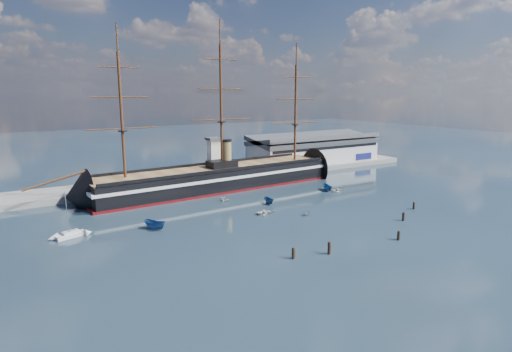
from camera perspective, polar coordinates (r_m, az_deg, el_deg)
ground at (r=136.38m, az=-0.54°, el=-3.29°), size 600.00×600.00×0.00m
quay at (r=171.72m, az=-3.93°, el=-0.28°), size 180.00×18.00×2.00m
warehouse at (r=200.14m, az=7.74°, el=3.61°), size 63.00×21.00×11.60m
quay_tower at (r=164.26m, az=-5.65°, el=2.62°), size 5.00×5.00×15.00m
warship at (r=150.75m, az=-5.78°, el=-0.37°), size 113.35×21.71×53.94m
sailboat at (r=111.88m, az=-23.46°, el=-7.15°), size 7.40×4.06×11.36m
motorboat_a at (r=111.68m, az=-13.28°, el=-6.92°), size 7.72×6.11×2.95m
motorboat_b at (r=121.74m, az=1.38°, el=-5.09°), size 1.67×3.48×1.57m
motorboat_c at (r=132.52m, az=1.77°, el=-3.73°), size 6.30×2.99×2.42m
motorboat_d at (r=135.95m, az=-4.15°, el=-3.37°), size 5.63×4.03×1.90m
motorboat_e at (r=151.42m, az=10.95°, el=-2.03°), size 1.89×3.33×1.46m
motorboat_f at (r=151.83m, az=9.54°, el=-1.94°), size 7.14×4.28×2.69m
motorboat_g at (r=121.06m, az=6.73°, el=-5.26°), size 1.31×3.00×1.17m
piling_near_left at (r=90.92m, az=4.97°, el=-10.93°), size 0.64×0.64×3.14m
piling_near_mid at (r=106.52m, az=18.42°, el=-8.11°), size 0.64×0.64×2.93m
piling_near_right at (r=122.16m, az=19.01°, el=-5.67°), size 0.64×0.64×3.03m
piling_far_right at (r=135.01m, az=20.27°, el=-4.16°), size 0.64×0.64×2.86m
piling_extra at (r=94.24m, az=9.69°, el=-10.23°), size 0.64×0.64×3.46m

